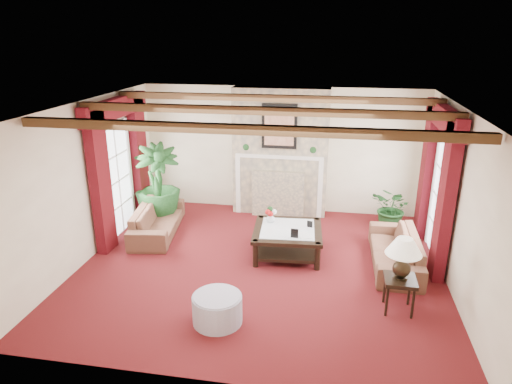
% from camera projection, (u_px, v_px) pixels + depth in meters
% --- Properties ---
extents(floor, '(6.00, 6.00, 0.00)m').
position_uv_depth(floor, '(260.00, 267.00, 7.73)').
color(floor, '#470C0E').
rests_on(floor, ground).
extents(ceiling, '(6.00, 6.00, 0.00)m').
position_uv_depth(ceiling, '(261.00, 107.00, 6.84)').
color(ceiling, white).
rests_on(ceiling, floor).
extents(back_wall, '(6.00, 0.02, 2.70)m').
position_uv_depth(back_wall, '(281.00, 150.00, 9.84)').
color(back_wall, beige).
rests_on(back_wall, ground).
extents(left_wall, '(0.02, 5.50, 2.70)m').
position_uv_depth(left_wall, '(87.00, 181.00, 7.78)').
color(left_wall, beige).
rests_on(left_wall, ground).
extents(right_wall, '(0.02, 5.50, 2.70)m').
position_uv_depth(right_wall, '(459.00, 203.00, 6.79)').
color(right_wall, beige).
rests_on(right_wall, ground).
extents(ceiling_beams, '(6.00, 3.00, 0.12)m').
position_uv_depth(ceiling_beams, '(261.00, 111.00, 6.86)').
color(ceiling_beams, '#3E2713').
rests_on(ceiling_beams, ceiling).
extents(fireplace, '(2.00, 0.52, 2.70)m').
position_uv_depth(fireplace, '(281.00, 87.00, 9.20)').
color(fireplace, tan).
rests_on(fireplace, ground).
extents(french_door_left, '(0.10, 1.10, 2.16)m').
position_uv_depth(french_door_left, '(111.00, 125.00, 8.44)').
color(french_door_left, white).
rests_on(french_door_left, ground).
extents(french_door_right, '(0.10, 1.10, 2.16)m').
position_uv_depth(french_door_right, '(449.00, 137.00, 7.47)').
color(french_door_right, white).
rests_on(french_door_right, ground).
extents(curtains_left, '(0.20, 2.40, 2.55)m').
position_uv_depth(curtains_left, '(115.00, 102.00, 8.28)').
color(curtains_left, '#47090B').
rests_on(curtains_left, ground).
extents(curtains_right, '(0.20, 2.40, 2.55)m').
position_uv_depth(curtains_right, '(446.00, 111.00, 7.35)').
color(curtains_right, '#47090B').
rests_on(curtains_right, ground).
extents(sofa_left, '(2.05, 1.09, 0.74)m').
position_uv_depth(sofa_left, '(157.00, 215.00, 8.92)').
color(sofa_left, '#370F18').
rests_on(sofa_left, ground).
extents(sofa_right, '(1.90, 0.58, 0.74)m').
position_uv_depth(sofa_right, '(396.00, 245.00, 7.69)').
color(sofa_right, '#370F18').
rests_on(sofa_right, ground).
extents(potted_palm, '(2.40, 2.46, 0.91)m').
position_uv_depth(potted_palm, '(159.00, 200.00, 9.49)').
color(potted_palm, black).
rests_on(potted_palm, ground).
extents(small_plant, '(1.69, 1.69, 0.70)m').
position_uv_depth(small_plant, '(393.00, 213.00, 9.09)').
color(small_plant, black).
rests_on(small_plant, ground).
extents(coffee_table, '(1.27, 1.27, 0.49)m').
position_uv_depth(coffee_table, '(287.00, 242.00, 8.10)').
color(coffee_table, black).
rests_on(coffee_table, ground).
extents(side_table, '(0.52, 0.52, 0.51)m').
position_uv_depth(side_table, '(398.00, 294.00, 6.45)').
color(side_table, black).
rests_on(side_table, ground).
extents(ottoman, '(0.68, 0.68, 0.40)m').
position_uv_depth(ottoman, '(217.00, 309.00, 6.20)').
color(ottoman, '#9291A4').
rests_on(ottoman, ground).
extents(table_lamp, '(0.50, 0.50, 0.63)m').
position_uv_depth(table_lamp, '(403.00, 258.00, 6.26)').
color(table_lamp, black).
rests_on(table_lamp, side_table).
extents(flower_vase, '(0.21, 0.21, 0.17)m').
position_uv_depth(flower_vase, '(271.00, 218.00, 8.27)').
color(flower_vase, silver).
rests_on(flower_vase, coffee_table).
extents(book, '(0.22, 0.18, 0.28)m').
position_uv_depth(book, '(299.00, 229.00, 7.66)').
color(book, black).
rests_on(book, coffee_table).
extents(photo_frame_a, '(0.13, 0.03, 0.17)m').
position_uv_depth(photo_frame_a, '(294.00, 234.00, 7.63)').
color(photo_frame_a, black).
rests_on(photo_frame_a, coffee_table).
extents(photo_frame_b, '(0.10, 0.05, 0.13)m').
position_uv_depth(photo_frame_b, '(310.00, 224.00, 8.05)').
color(photo_frame_b, black).
rests_on(photo_frame_b, coffee_table).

